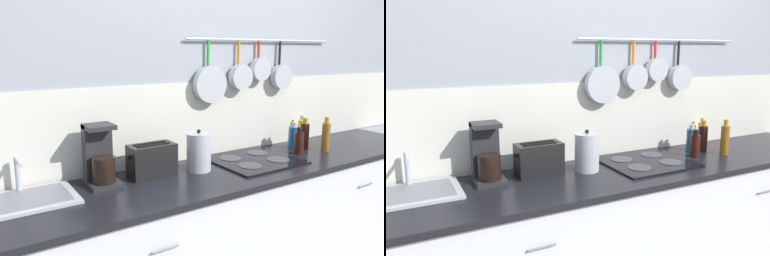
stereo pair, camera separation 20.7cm
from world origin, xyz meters
The scene contains 13 objects.
wall_back centered at (0.00, 0.35, 1.28)m, with size 7.20×0.14×2.60m.
cabinet_base centered at (0.00, 0.00, 0.45)m, with size 3.13×0.61×0.90m.
countertop centered at (0.00, 0.00, 0.92)m, with size 3.17×0.63×0.03m.
sink_basin centered at (-1.30, 0.13, 0.95)m, with size 0.48×0.34×0.19m.
coffee_maker centered at (-0.91, 0.17, 1.07)m, with size 0.16×0.19×0.33m.
toaster centered at (-0.62, 0.14, 1.03)m, with size 0.28×0.13×0.19m.
kettle centered at (-0.34, 0.08, 1.05)m, with size 0.15×0.15×0.25m.
cooktop centered at (0.08, 0.05, 0.94)m, with size 0.54×0.49×0.01m.
bottle_dish_soap centered at (0.45, 0.02, 1.02)m, with size 0.07×0.07×0.19m.
bottle_sesame_oil centered at (0.53, 0.14, 1.02)m, with size 0.07×0.07×0.20m.
bottle_cooking_wine centered at (0.61, 0.10, 1.04)m, with size 0.06×0.06×0.22m.
bottle_olive_oil centered at (0.68, -0.03, 1.04)m, with size 0.06×0.06×0.24m.
bottle_hot_sauce centered at (0.75, 0.25, 1.03)m, with size 0.06×0.06×0.21m.
Camera 2 is at (-1.35, -1.81, 1.64)m, focal length 35.00 mm.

